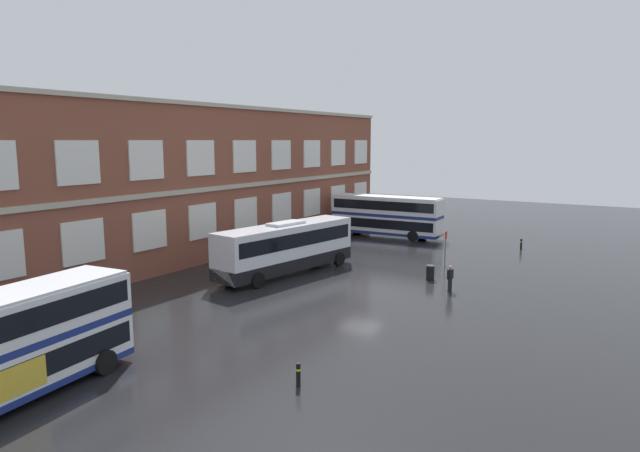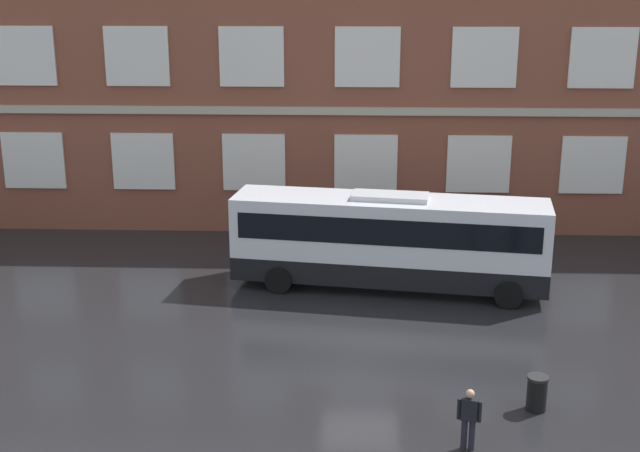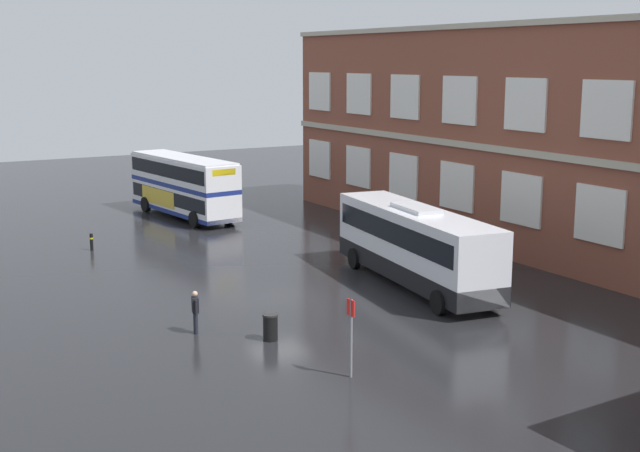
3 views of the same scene
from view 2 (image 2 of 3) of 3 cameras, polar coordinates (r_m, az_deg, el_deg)
The scene contains 5 objects.
ground_plane at distance 28.68m, azimuth 2.75°, elevation -7.48°, with size 120.00×120.00×0.00m, color black.
brick_terminal_building at distance 42.67m, azimuth 6.65°, elevation 8.89°, with size 52.07×8.19×12.42m.
touring_coach at distance 32.38m, azimuth 4.71°, elevation -1.05°, with size 12.24×4.28×3.80m.
waiting_passenger at distance 22.21m, azimuth 10.09°, elevation -12.65°, with size 0.64×0.33×1.70m.
station_litter_bin at distance 24.64m, azimuth 14.53°, elevation -10.92°, with size 0.60×0.60×1.03m.
Camera 2 is at (-0.35, -24.19, 11.67)m, focal length 47.09 mm.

